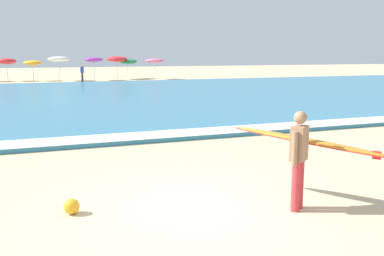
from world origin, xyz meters
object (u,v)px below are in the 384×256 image
object	(u,v)px
beachgoer_near_row_left	(82,73)
beach_umbrella_5	(94,60)
beach_umbrella_6	(117,59)
beach_ball	(72,206)
beach_umbrella_8	(155,61)
surfer_with_board	(304,148)
beach_umbrella_2	(7,61)
beach_umbrella_4	(59,59)
beach_umbrella_7	(128,61)
beach_umbrella_3	(33,63)

from	to	relation	value
beachgoer_near_row_left	beach_umbrella_5	bearing A→B (deg)	37.79
beach_umbrella_6	beach_ball	distance (m)	38.82
beach_umbrella_8	beachgoer_near_row_left	world-z (taller)	beach_umbrella_8
surfer_with_board	beach_ball	distance (m)	4.12
beach_umbrella_2	beach_umbrella_8	distance (m)	14.37
beach_umbrella_4	beach_umbrella_7	xyz separation A→B (m)	(7.07, 1.29, -0.28)
beachgoer_near_row_left	beach_ball	size ratio (longest dim) A/B	5.87
beach_umbrella_2	beach_umbrella_7	world-z (taller)	beach_umbrella_2
beach_umbrella_7	beach_ball	size ratio (longest dim) A/B	8.01
beach_umbrella_3	beach_ball	bearing A→B (deg)	-90.06
beach_umbrella_4	beach_umbrella_6	distance (m)	5.80
beach_umbrella_4	beach_umbrella_8	xyz separation A→B (m)	(9.49, -0.68, -0.20)
beach_umbrella_7	beach_ball	bearing A→B (deg)	-103.82
surfer_with_board	beach_umbrella_6	bearing A→B (deg)	83.63
beach_umbrella_8	beachgoer_near_row_left	bearing A→B (deg)	-172.92
beach_umbrella_5	beach_umbrella_6	bearing A→B (deg)	22.98
beach_umbrella_2	beach_umbrella_6	xyz separation A→B (m)	(10.54, -0.75, 0.17)
beach_umbrella_5	beach_ball	xyz separation A→B (m)	(-5.72, -36.81, -1.92)
beach_umbrella_3	beach_umbrella_6	size ratio (longest dim) A/B	0.85
beach_umbrella_3	beach_umbrella_7	distance (m)	9.50
surfer_with_board	beach_umbrella_2	distance (m)	40.13
beach_umbrella_4	beach_ball	bearing A→B (deg)	-93.75
beach_umbrella_3	beach_umbrella_5	size ratio (longest dim) A/B	0.86
beach_umbrella_3	beach_ball	xyz separation A→B (m)	(-0.04, -38.20, -1.63)
beach_umbrella_5	beach_umbrella_6	xyz separation A→B (m)	(2.51, 1.07, 0.04)
surfer_with_board	beach_umbrella_8	size ratio (longest dim) A/B	1.19
beach_umbrella_5	beach_umbrella_6	world-z (taller)	beach_umbrella_6
beach_umbrella_2	beach_umbrella_3	world-z (taller)	beach_umbrella_2
beach_ball	surfer_with_board	bearing A→B (deg)	-14.45
beach_umbrella_4	beachgoer_near_row_left	xyz separation A→B (m)	(1.98, -1.61, -1.27)
beach_ball	beach_umbrella_7	bearing A→B (deg)	76.18
beach_umbrella_5	beach_umbrella_3	bearing A→B (deg)	166.30
surfer_with_board	beachgoer_near_row_left	size ratio (longest dim) A/B	1.63
beach_umbrella_2	beachgoer_near_row_left	distance (m)	7.38
beach_umbrella_4	beach_umbrella_7	world-z (taller)	beach_umbrella_4
surfer_with_board	beach_umbrella_3	bearing A→B (deg)	95.62
beach_umbrella_4	beachgoer_near_row_left	bearing A→B (deg)	-39.12
beach_umbrella_6	beach_umbrella_5	bearing A→B (deg)	-157.02
beach_umbrella_8	beach_ball	distance (m)	38.68
beach_umbrella_2	beach_umbrella_6	bearing A→B (deg)	-4.08
beach_umbrella_3	beach_umbrella_5	distance (m)	5.85
beach_umbrella_5	beach_umbrella_8	size ratio (longest dim) A/B	1.08
beach_umbrella_3	beach_ball	distance (m)	38.23
beach_umbrella_4	beachgoer_near_row_left	distance (m)	2.85
surfer_with_board	beach_umbrella_8	bearing A→B (deg)	77.97
surfer_with_board	beach_umbrella_6	xyz separation A→B (m)	(4.34, 38.89, 1.05)
surfer_with_board	beach_umbrella_3	size ratio (longest dim) A/B	1.27
beach_umbrella_4	beach_ball	distance (m)	37.56
beach_umbrella_5	surfer_with_board	bearing A→B (deg)	-92.76
beach_umbrella_2	beach_ball	bearing A→B (deg)	-86.59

